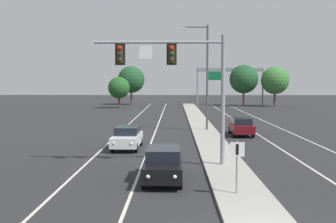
{
  "coord_description": "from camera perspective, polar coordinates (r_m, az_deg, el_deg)",
  "views": [
    {
      "loc": [
        -2.84,
        -11.81,
        4.8
      ],
      "look_at": [
        -3.2,
        9.52,
        3.2
      ],
      "focal_mm": 43.09,
      "sensor_mm": 36.0,
      "label": 1
    }
  ],
  "objects": [
    {
      "name": "tree_far_left_b",
      "position": [
        72.64,
        -6.95,
        3.37
      ],
      "size": [
        3.9,
        3.9,
        5.64
      ],
      "color": "#4C3823",
      "rests_on": "ground"
    },
    {
      "name": "overhead_signal_mast",
      "position": [
        22.39,
        1.92,
        5.64
      ],
      "size": [
        7.25,
        0.44,
        7.2
      ],
      "color": "gray",
      "rests_on": "median_island"
    },
    {
      "name": "edge_stripe_left",
      "position": [
        37.48,
        -6.97,
        -3.1
      ],
      "size": [
        0.14,
        100.0,
        0.01
      ],
      "primitive_type": "cube",
      "color": "silver",
      "rests_on": "ground"
    },
    {
      "name": "median_island",
      "position": [
        30.31,
        6.35,
        -4.71
      ],
      "size": [
        2.4,
        110.0,
        0.15
      ],
      "primitive_type": "cube",
      "color": "#9E9B93",
      "rests_on": "ground"
    },
    {
      "name": "tree_far_right_c",
      "position": [
        79.43,
        10.66,
        4.53
      ],
      "size": [
        5.55,
        5.55,
        8.02
      ],
      "color": "#4C3823",
      "rests_on": "ground"
    },
    {
      "name": "lane_stripe_receding_center",
      "position": [
        37.88,
        12.46,
        -3.09
      ],
      "size": [
        0.14,
        100.0,
        0.01
      ],
      "primitive_type": "cube",
      "color": "silver",
      "rests_on": "ground"
    },
    {
      "name": "tree_far_left_a",
      "position": [
        82.75,
        -5.22,
        4.52
      ],
      "size": [
        5.47,
        5.47,
        7.92
      ],
      "color": "#4C3823",
      "rests_on": "ground"
    },
    {
      "name": "tree_far_right_a",
      "position": [
        79.52,
        14.9,
        4.28
      ],
      "size": [
        5.28,
        5.28,
        7.64
      ],
      "color": "#4C3823",
      "rests_on": "ground"
    },
    {
      "name": "median_sign_post",
      "position": [
        17.0,
        9.74,
        -6.67
      ],
      "size": [
        0.6,
        0.1,
        2.2
      ],
      "color": "gray",
      "rests_on": "median_island"
    },
    {
      "name": "street_lamp_median",
      "position": [
        38.88,
        5.25,
        5.73
      ],
      "size": [
        2.58,
        0.28,
        10.0
      ],
      "color": "#4C4C51",
      "rests_on": "median_island"
    },
    {
      "name": "car_oncoming_black",
      "position": [
        19.63,
        -0.68,
        -7.41
      ],
      "size": [
        1.84,
        4.48,
        1.58
      ],
      "color": "black",
      "rests_on": "ground"
    },
    {
      "name": "highway_sign_gantry",
      "position": [
        81.37,
        8.8,
        5.19
      ],
      "size": [
        13.28,
        0.42,
        7.5
      ],
      "color": "gray",
      "rests_on": "ground"
    },
    {
      "name": "car_oncoming_white",
      "position": [
        28.94,
        -5.78,
        -3.64
      ],
      "size": [
        1.91,
        4.51,
        1.58
      ],
      "color": "silver",
      "rests_on": "ground"
    },
    {
      "name": "car_receding_darkred",
      "position": [
        36.44,
        10.3,
        -2.06
      ],
      "size": [
        1.88,
        4.49,
        1.58
      ],
      "color": "#5B0F14",
      "rests_on": "ground"
    },
    {
      "name": "edge_stripe_right",
      "position": [
        38.67,
        17.26,
        -3.03
      ],
      "size": [
        0.14,
        100.0,
        0.01
      ],
      "primitive_type": "cube",
      "color": "silver",
      "rests_on": "ground"
    },
    {
      "name": "lane_stripe_oncoming_center",
      "position": [
        37.17,
        -1.91,
        -3.13
      ],
      "size": [
        0.14,
        100.0,
        0.01
      ],
      "primitive_type": "cube",
      "color": "silver",
      "rests_on": "ground"
    }
  ]
}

